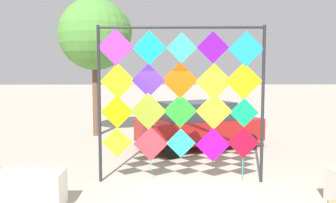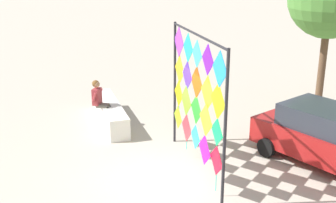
{
  "view_description": "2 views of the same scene",
  "coord_description": "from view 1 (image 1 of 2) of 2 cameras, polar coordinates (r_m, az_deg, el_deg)",
  "views": [
    {
      "loc": [
        -0.71,
        -6.8,
        2.49
      ],
      "look_at": [
        -0.55,
        0.12,
        1.89
      ],
      "focal_mm": 37.05,
      "sensor_mm": 36.0,
      "label": 1
    },
    {
      "loc": [
        9.18,
        -2.84,
        5.21
      ],
      "look_at": [
        -0.36,
        0.19,
        1.85
      ],
      "focal_mm": 46.81,
      "sensor_mm": 36.0,
      "label": 2
    }
  ],
  "objects": [
    {
      "name": "ground",
      "position": [
        7.28,
        4.49,
        -15.09
      ],
      "size": [
        120.0,
        120.0,
        0.0
      ],
      "primitive_type": "plane",
      "color": "#ADA393"
    },
    {
      "name": "kite_display_rack",
      "position": [
        7.69,
        2.08,
        1.65
      ],
      "size": [
        3.71,
        0.19,
        3.5
      ],
      "color": "#232328",
      "rests_on": "ground"
    },
    {
      "name": "parked_car",
      "position": [
        11.26,
        5.04,
        -3.85
      ],
      "size": [
        4.26,
        3.01,
        1.52
      ],
      "color": "maroon",
      "rests_on": "ground"
    },
    {
      "name": "tree_broadleaf",
      "position": [
        13.86,
        -11.34,
        10.62
      ],
      "size": [
        2.76,
        2.93,
        5.28
      ],
      "color": "brown",
      "rests_on": "ground"
    }
  ]
}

